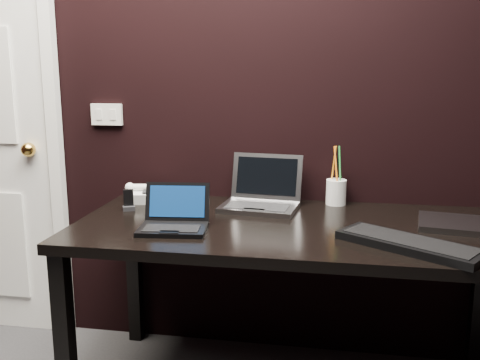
% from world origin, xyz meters
% --- Properties ---
extents(wall_back, '(4.00, 0.00, 4.00)m').
position_xyz_m(wall_back, '(0.00, 1.80, 1.30)').
color(wall_back, black).
rests_on(wall_back, ground).
extents(wall_switch, '(0.15, 0.02, 0.10)m').
position_xyz_m(wall_switch, '(-0.62, 1.79, 1.12)').
color(wall_switch, silver).
rests_on(wall_switch, wall_back).
extents(desk, '(1.70, 0.80, 0.74)m').
position_xyz_m(desk, '(0.30, 1.40, 0.66)').
color(desk, black).
rests_on(desk, ground).
extents(netbook, '(0.27, 0.25, 0.16)m').
position_xyz_m(netbook, '(-0.14, 1.26, 0.77)').
color(netbook, black).
rests_on(netbook, desk).
extents(silver_laptop, '(0.35, 0.32, 0.22)m').
position_xyz_m(silver_laptop, '(0.14, 1.63, 0.78)').
color(silver_laptop, '#9A999E').
rests_on(silver_laptop, desk).
extents(ext_keyboard, '(0.49, 0.40, 0.03)m').
position_xyz_m(ext_keyboard, '(0.71, 1.18, 0.75)').
color(ext_keyboard, black).
rests_on(ext_keyboard, desk).
extents(closed_laptop, '(0.37, 0.29, 0.02)m').
position_xyz_m(closed_laptop, '(0.95, 1.46, 0.75)').
color(closed_laptop, gray).
rests_on(closed_laptop, desk).
extents(desk_phone, '(0.20, 0.18, 0.10)m').
position_xyz_m(desk_phone, '(-0.38, 1.65, 0.78)').
color(desk_phone, silver).
rests_on(desk_phone, desk).
extents(mobile_phone, '(0.06, 0.06, 0.09)m').
position_xyz_m(mobile_phone, '(-0.41, 1.49, 0.77)').
color(mobile_phone, black).
rests_on(mobile_phone, desk).
extents(pen_cup, '(0.10, 0.10, 0.26)m').
position_xyz_m(pen_cup, '(0.46, 1.74, 0.80)').
color(pen_cup, silver).
rests_on(pen_cup, desk).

